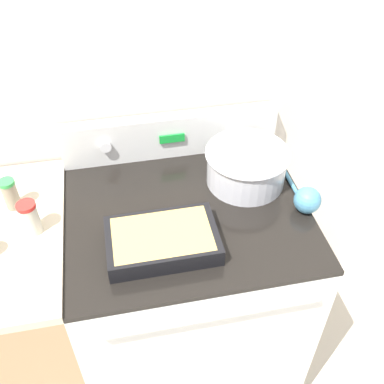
{
  "coord_description": "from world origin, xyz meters",
  "views": [
    {
      "loc": [
        -0.19,
        -0.68,
        1.94
      ],
      "look_at": [
        0.02,
        0.35,
        0.99
      ],
      "focal_mm": 42.0,
      "sensor_mm": 36.0,
      "label": 1
    }
  ],
  "objects_px": {
    "casserole_dish": "(162,240)",
    "spice_jar_green_cap": "(10,194)",
    "spice_jar_red_cap": "(30,218)",
    "ladle": "(306,198)",
    "mixing_bowl": "(247,165)"
  },
  "relations": [
    {
      "from": "mixing_bowl",
      "to": "spice_jar_red_cap",
      "type": "height_order",
      "value": "mixing_bowl"
    },
    {
      "from": "spice_jar_red_cap",
      "to": "spice_jar_green_cap",
      "type": "height_order",
      "value": "spice_jar_red_cap"
    },
    {
      "from": "mixing_bowl",
      "to": "spice_jar_green_cap",
      "type": "relative_size",
      "value": 2.64
    },
    {
      "from": "casserole_dish",
      "to": "spice_jar_red_cap",
      "type": "xyz_separation_m",
      "value": [
        -0.37,
        0.13,
        0.04
      ]
    },
    {
      "from": "ladle",
      "to": "mixing_bowl",
      "type": "bearing_deg",
      "value": 132.19
    },
    {
      "from": "casserole_dish",
      "to": "spice_jar_red_cap",
      "type": "bearing_deg",
      "value": 160.56
    },
    {
      "from": "spice_jar_green_cap",
      "to": "spice_jar_red_cap",
      "type": "bearing_deg",
      "value": -61.25
    },
    {
      "from": "casserole_dish",
      "to": "spice_jar_green_cap",
      "type": "distance_m",
      "value": 0.51
    },
    {
      "from": "spice_jar_red_cap",
      "to": "ladle",
      "type": "bearing_deg",
      "value": -3.72
    },
    {
      "from": "casserole_dish",
      "to": "spice_jar_green_cap",
      "type": "bearing_deg",
      "value": 149.99
    },
    {
      "from": "ladle",
      "to": "spice_jar_red_cap",
      "type": "xyz_separation_m",
      "value": [
        -0.85,
        0.06,
        0.03
      ]
    },
    {
      "from": "mixing_bowl",
      "to": "spice_jar_red_cap",
      "type": "relative_size",
      "value": 2.52
    },
    {
      "from": "mixing_bowl",
      "to": "casserole_dish",
      "type": "height_order",
      "value": "mixing_bowl"
    },
    {
      "from": "mixing_bowl",
      "to": "casserole_dish",
      "type": "xyz_separation_m",
      "value": [
        -0.32,
        -0.24,
        -0.04
      ]
    },
    {
      "from": "casserole_dish",
      "to": "spice_jar_green_cap",
      "type": "xyz_separation_m",
      "value": [
        -0.44,
        0.25,
        0.03
      ]
    }
  ]
}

